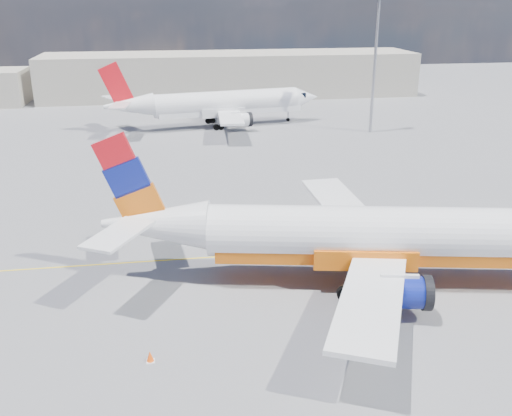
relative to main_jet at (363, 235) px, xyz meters
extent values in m
plane|color=slate|center=(-5.06, 2.43, -3.43)|extent=(240.00, 240.00, 0.00)
cube|color=yellow|center=(-5.06, 5.43, -3.43)|extent=(70.00, 0.15, 0.01)
cube|color=#B3AB9A|center=(-0.06, 77.43, 0.57)|extent=(70.00, 14.00, 8.00)
cylinder|color=white|center=(1.05, -0.20, 0.23)|extent=(22.63, 7.63, 3.46)
cone|color=white|center=(-13.43, 2.59, 0.59)|extent=(7.61, 4.57, 3.29)
cube|color=orange|center=(1.55, -0.30, -0.94)|extent=(22.51, 7.03, 1.22)
cube|color=white|center=(0.90, 7.08, -0.68)|extent=(3.91, 12.36, 0.82)
cube|color=white|center=(-1.79, -6.91, -0.68)|extent=(8.09, 12.44, 0.82)
cylinder|color=navy|center=(2.41, 4.20, -1.65)|extent=(3.96, 2.59, 1.93)
cylinder|color=navy|center=(0.68, -4.79, -1.65)|extent=(3.96, 2.59, 1.93)
cylinder|color=black|center=(4.01, 3.89, -1.65)|extent=(0.90, 2.19, 2.14)
cylinder|color=black|center=(2.28, -5.10, -1.65)|extent=(0.90, 2.19, 2.14)
cube|color=orange|center=(-14.93, 2.87, 3.69)|extent=(4.75, 1.20, 6.35)
cube|color=white|center=(-14.32, 6.07, 1.25)|extent=(2.85, 5.32, 0.18)
cube|color=white|center=(-15.55, -0.32, 1.25)|extent=(4.42, 5.53, 0.18)
cylinder|color=black|center=(-0.49, 2.58, -2.97)|extent=(0.97, 0.55, 0.92)
cylinder|color=black|center=(-1.41, -2.21, -2.97)|extent=(0.97, 0.55, 0.92)
cylinder|color=white|center=(-3.68, 50.38, 0.08)|extent=(21.73, 7.11, 3.32)
cone|color=white|center=(8.81, 52.65, 0.08)|extent=(4.44, 3.97, 3.32)
cone|color=white|center=(-17.61, 47.84, 0.43)|extent=(7.29, 4.33, 3.15)
cube|color=black|center=(7.46, 52.41, 0.62)|extent=(2.04, 2.51, 0.68)
cube|color=white|center=(-3.20, 50.47, -1.04)|extent=(21.62, 6.54, 1.17)
cube|color=white|center=(-6.34, 56.84, -0.80)|extent=(7.67, 11.96, 0.78)
cube|color=white|center=(-3.90, 43.39, -0.80)|extent=(3.87, 11.89, 0.78)
cylinder|color=white|center=(-3.99, 54.79, -1.72)|extent=(3.79, 2.45, 1.86)
cylinder|color=white|center=(-2.41, 46.14, -1.72)|extent=(3.79, 2.45, 1.86)
cylinder|color=black|center=(-2.45, 55.07, -1.72)|extent=(0.85, 2.10, 2.05)
cylinder|color=black|center=(-0.88, 46.42, -1.72)|extent=(0.85, 2.10, 2.05)
cube|color=red|center=(-19.05, 47.58, 3.40)|extent=(4.56, 1.11, 6.09)
cube|color=white|center=(-19.61, 50.66, 1.06)|extent=(4.21, 5.32, 0.18)
cube|color=white|center=(-18.49, 44.51, 1.06)|extent=(2.78, 5.13, 0.18)
cylinder|color=#9C9CA4|center=(5.93, 52.13, -2.21)|extent=(0.20, 0.20, 2.05)
cylinder|color=black|center=(5.93, 52.13, -3.16)|extent=(0.58, 0.33, 0.55)
cylinder|color=black|center=(-6.02, 52.33, -2.99)|extent=(0.93, 0.52, 0.88)
cylinder|color=black|center=(-5.18, 47.72, -2.99)|extent=(0.93, 0.52, 0.88)
cube|color=white|center=(-13.81, -6.91, -3.41)|extent=(0.45, 0.45, 0.05)
cone|color=#FF500A|center=(-13.81, -6.91, -3.09)|extent=(0.39, 0.39, 0.59)
cylinder|color=#9C9CA4|center=(15.96, 43.24, 5.59)|extent=(0.40, 0.40, 18.04)
camera|label=1|loc=(-12.15, -32.89, 14.78)|focal=40.00mm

